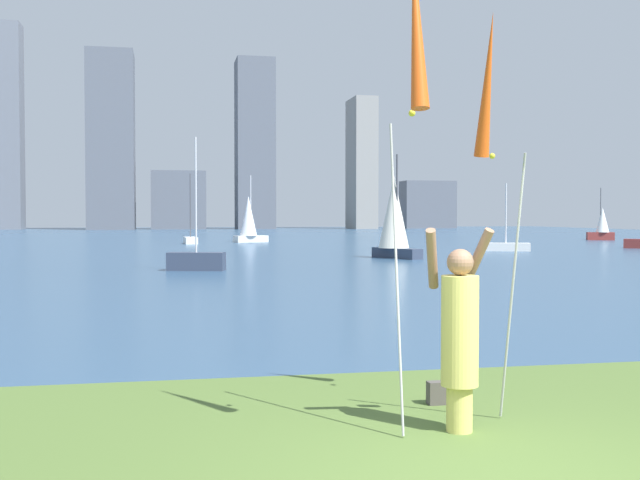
{
  "coord_description": "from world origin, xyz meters",
  "views": [
    {
      "loc": [
        -2.45,
        -5.45,
        2.04
      ],
      "look_at": [
        0.35,
        8.76,
        1.57
      ],
      "focal_mm": 44.1,
      "sensor_mm": 36.0,
      "label": 1
    }
  ],
  "objects_px": {
    "kite_flag_right": "(488,93)",
    "kite_flag_left": "(416,34)",
    "sailboat_1": "(249,220)",
    "sailboat_8": "(394,217)",
    "sailboat_2": "(196,260)",
    "bag": "(439,393)",
    "person": "(459,332)",
    "sailboat_4": "(602,225)",
    "sailboat_7": "(506,246)",
    "sailboat_6": "(191,240)"
  },
  "relations": [
    {
      "from": "kite_flag_right",
      "to": "kite_flag_left",
      "type": "bearing_deg",
      "value": -135.28
    },
    {
      "from": "sailboat_1",
      "to": "sailboat_8",
      "type": "relative_size",
      "value": 1.02
    },
    {
      "from": "kite_flag_left",
      "to": "sailboat_2",
      "type": "bearing_deg",
      "value": 92.63
    },
    {
      "from": "kite_flag_left",
      "to": "sailboat_1",
      "type": "height_order",
      "value": "sailboat_1"
    },
    {
      "from": "kite_flag_right",
      "to": "bag",
      "type": "distance_m",
      "value": 3.21
    },
    {
      "from": "person",
      "to": "sailboat_2",
      "type": "distance_m",
      "value": 21.93
    },
    {
      "from": "sailboat_2",
      "to": "sailboat_1",
      "type": "bearing_deg",
      "value": 80.25
    },
    {
      "from": "kite_flag_left",
      "to": "sailboat_1",
      "type": "relative_size",
      "value": 0.9
    },
    {
      "from": "person",
      "to": "sailboat_4",
      "type": "height_order",
      "value": "sailboat_4"
    },
    {
      "from": "sailboat_7",
      "to": "sailboat_2",
      "type": "bearing_deg",
      "value": -145.23
    },
    {
      "from": "bag",
      "to": "kite_flag_right",
      "type": "bearing_deg",
      "value": -38.3
    },
    {
      "from": "person",
      "to": "sailboat_6",
      "type": "xyz_separation_m",
      "value": [
        -0.99,
        48.19,
        -0.65
      ]
    },
    {
      "from": "bag",
      "to": "sailboat_7",
      "type": "distance_m",
      "value": 36.61
    },
    {
      "from": "bag",
      "to": "sailboat_7",
      "type": "xyz_separation_m",
      "value": [
        15.8,
        33.02,
        0.14
      ]
    },
    {
      "from": "kite_flag_left",
      "to": "sailboat_8",
      "type": "distance_m",
      "value": 29.95
    },
    {
      "from": "sailboat_7",
      "to": "sailboat_8",
      "type": "height_order",
      "value": "sailboat_8"
    },
    {
      "from": "bag",
      "to": "sailboat_6",
      "type": "height_order",
      "value": "sailboat_6"
    },
    {
      "from": "bag",
      "to": "sailboat_6",
      "type": "bearing_deg",
      "value": 91.42
    },
    {
      "from": "sailboat_4",
      "to": "sailboat_1",
      "type": "bearing_deg",
      "value": 178.71
    },
    {
      "from": "sailboat_2",
      "to": "sailboat_7",
      "type": "xyz_separation_m",
      "value": [
        17.58,
        12.2,
        -0.11
      ]
    },
    {
      "from": "sailboat_4",
      "to": "sailboat_6",
      "type": "relative_size",
      "value": 0.85
    },
    {
      "from": "sailboat_2",
      "to": "sailboat_4",
      "type": "height_order",
      "value": "sailboat_2"
    },
    {
      "from": "sailboat_6",
      "to": "sailboat_8",
      "type": "bearing_deg",
      "value": -66.24
    },
    {
      "from": "sailboat_7",
      "to": "bag",
      "type": "bearing_deg",
      "value": -115.57
    },
    {
      "from": "sailboat_1",
      "to": "sailboat_4",
      "type": "bearing_deg",
      "value": -1.29
    },
    {
      "from": "person",
      "to": "kite_flag_left",
      "type": "height_order",
      "value": "kite_flag_left"
    },
    {
      "from": "bag",
      "to": "sailboat_7",
      "type": "relative_size",
      "value": 0.07
    },
    {
      "from": "person",
      "to": "sailboat_8",
      "type": "xyz_separation_m",
      "value": [
        7.78,
        28.29,
        1.0
      ]
    },
    {
      "from": "kite_flag_right",
      "to": "sailboat_4",
      "type": "distance_m",
      "value": 57.92
    },
    {
      "from": "sailboat_2",
      "to": "sailboat_6",
      "type": "bearing_deg",
      "value": 88.66
    },
    {
      "from": "sailboat_2",
      "to": "sailboat_8",
      "type": "relative_size",
      "value": 1.0
    },
    {
      "from": "kite_flag_left",
      "to": "sailboat_2",
      "type": "xyz_separation_m",
      "value": [
        -1.03,
        22.28,
        -3.22
      ]
    },
    {
      "from": "bag",
      "to": "sailboat_4",
      "type": "height_order",
      "value": "sailboat_4"
    },
    {
      "from": "sailboat_1",
      "to": "sailboat_2",
      "type": "distance_m",
      "value": 29.01
    },
    {
      "from": "kite_flag_right",
      "to": "bag",
      "type": "height_order",
      "value": "kite_flag_right"
    },
    {
      "from": "kite_flag_right",
      "to": "sailboat_6",
      "type": "xyz_separation_m",
      "value": [
        -1.57,
        47.47,
        -3.0
      ]
    },
    {
      "from": "sailboat_4",
      "to": "sailboat_8",
      "type": "bearing_deg",
      "value": -137.54
    },
    {
      "from": "person",
      "to": "sailboat_8",
      "type": "height_order",
      "value": "sailboat_8"
    },
    {
      "from": "sailboat_4",
      "to": "sailboat_6",
      "type": "bearing_deg",
      "value": -177.16
    },
    {
      "from": "kite_flag_right",
      "to": "sailboat_1",
      "type": "xyz_separation_m",
      "value": [
        2.73,
        49.7,
        -1.67
      ]
    },
    {
      "from": "person",
      "to": "sailboat_2",
      "type": "bearing_deg",
      "value": 74.66
    },
    {
      "from": "sailboat_7",
      "to": "sailboat_1",
      "type": "bearing_deg",
      "value": 127.76
    },
    {
      "from": "bag",
      "to": "sailboat_4",
      "type": "distance_m",
      "value": 57.84
    },
    {
      "from": "person",
      "to": "bag",
      "type": "relative_size",
      "value": 7.71
    },
    {
      "from": "kite_flag_right",
      "to": "sailboat_6",
      "type": "relative_size",
      "value": 0.84
    },
    {
      "from": "sailboat_4",
      "to": "person",
      "type": "bearing_deg",
      "value": -122.14
    },
    {
      "from": "person",
      "to": "sailboat_1",
      "type": "height_order",
      "value": "sailboat_1"
    },
    {
      "from": "sailboat_1",
      "to": "sailboat_7",
      "type": "height_order",
      "value": "sailboat_1"
    },
    {
      "from": "sailboat_4",
      "to": "sailboat_2",
      "type": "bearing_deg",
      "value": -139.66
    },
    {
      "from": "bag",
      "to": "sailboat_1",
      "type": "xyz_separation_m",
      "value": [
        3.13,
        49.38,
        1.5
      ]
    }
  ]
}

